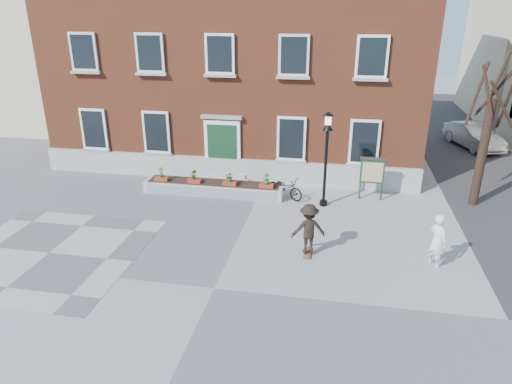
% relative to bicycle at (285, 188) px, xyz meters
% --- Properties ---
extents(ground, '(100.00, 100.00, 0.00)m').
position_rel_bicycle_xyz_m(ground, '(-1.16, -7.26, -0.47)').
color(ground, gray).
rests_on(ground, ground).
extents(checker_patch, '(6.00, 6.00, 0.01)m').
position_rel_bicycle_xyz_m(checker_patch, '(-7.16, -6.26, -0.46)').
color(checker_patch, '#535356').
rests_on(checker_patch, ground).
extents(distant_building, '(10.00, 12.00, 13.00)m').
position_rel_bicycle_xyz_m(distant_building, '(-19.16, 12.74, 6.03)').
color(distant_building, beige).
rests_on(distant_building, ground).
extents(bicycle, '(1.86, 1.42, 0.94)m').
position_rel_bicycle_xyz_m(bicycle, '(0.00, 0.00, 0.00)').
color(bicycle, black).
rests_on(bicycle, ground).
extents(parked_car, '(2.83, 4.59, 1.43)m').
position_rel_bicycle_xyz_m(parked_car, '(9.89, 9.72, 0.24)').
color(parked_car, silver).
rests_on(parked_car, ground).
extents(bystander, '(0.72, 0.78, 1.78)m').
position_rel_bicycle_xyz_m(bystander, '(5.36, -4.74, 0.42)').
color(bystander, silver).
rests_on(bystander, ground).
extents(brick_building, '(18.40, 10.85, 12.60)m').
position_rel_bicycle_xyz_m(brick_building, '(-3.16, 6.71, 5.83)').
color(brick_building, brown).
rests_on(brick_building, ground).
extents(planter_assembly, '(6.20, 1.12, 1.15)m').
position_rel_bicycle_xyz_m(planter_assembly, '(-3.15, -0.09, -0.16)').
color(planter_assembly, '#B5B5B0').
rests_on(planter_assembly, ground).
extents(bare_tree, '(1.83, 1.83, 6.16)m').
position_rel_bicycle_xyz_m(bare_tree, '(7.85, 0.75, 2.32)').
color(bare_tree, '#2F1F15').
rests_on(bare_tree, ground).
extents(lamp_post, '(0.40, 0.40, 3.93)m').
position_rel_bicycle_xyz_m(lamp_post, '(1.68, -0.52, 2.07)').
color(lamp_post, black).
rests_on(lamp_post, ground).
extents(notice_board, '(1.10, 0.16, 1.87)m').
position_rel_bicycle_xyz_m(notice_board, '(3.61, 0.49, 0.79)').
color(notice_board, '#1B3624').
rests_on(notice_board, ground).
extents(skateboarder, '(1.25, 0.92, 1.80)m').
position_rel_bicycle_xyz_m(skateboarder, '(1.36, -4.74, 0.46)').
color(skateboarder, brown).
rests_on(skateboarder, ground).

